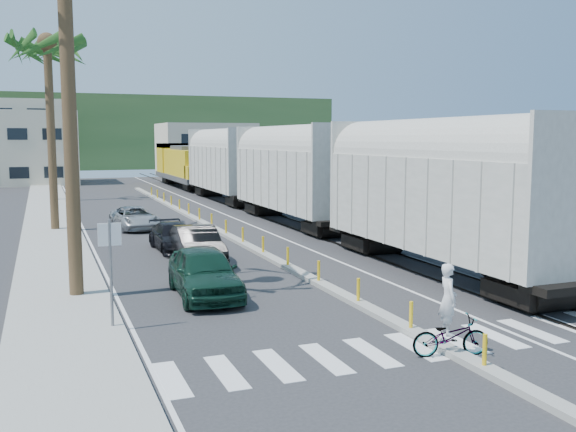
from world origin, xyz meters
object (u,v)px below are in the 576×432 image
object	(u,v)px
cyclist	(450,327)
car_lead	(204,272)
car_second	(197,245)
street_sign	(110,258)

from	to	relation	value
cyclist	car_lead	bearing A→B (deg)	41.43
car_lead	cyclist	distance (m)	8.65
car_second	cyclist	size ratio (longest dim) A/B	2.09
cyclist	street_sign	bearing A→B (deg)	69.62
street_sign	car_second	size ratio (longest dim) A/B	0.65
car_second	car_lead	bearing A→B (deg)	-99.01
car_second	cyclist	distance (m)	13.48
car_lead	car_second	world-z (taller)	car_lead
street_sign	car_second	distance (m)	9.35
street_sign	car_lead	bearing A→B (deg)	41.24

